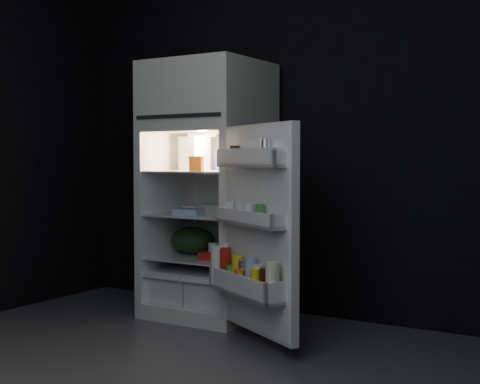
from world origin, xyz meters
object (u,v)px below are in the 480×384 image
Objects in this scene: refrigerator at (210,181)px; milk_jug at (194,154)px; fridge_door at (255,233)px; yogurt_tray at (221,256)px; egg_carton at (222,210)px.

refrigerator is 0.23m from milk_jug.
fridge_door reaches higher than milk_jug.
milk_jug is 0.78m from yogurt_tray.
fridge_door is 0.72m from yogurt_tray.
egg_carton is at bearing 98.08° from yogurt_tray.
refrigerator is at bearing 5.24° from milk_jug.
fridge_door is 4.40× the size of yogurt_tray.
egg_carton is 0.31m from yogurt_tray.
fridge_door reaches higher than egg_carton.
fridge_door is 0.73m from egg_carton.
refrigerator is at bearing 155.97° from egg_carton.
fridge_door is at bearing -26.70° from milk_jug.
milk_jug is at bearing 177.66° from refrigerator.
egg_carton is (0.29, -0.09, -0.38)m from milk_jug.
refrigerator reaches higher than yogurt_tray.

